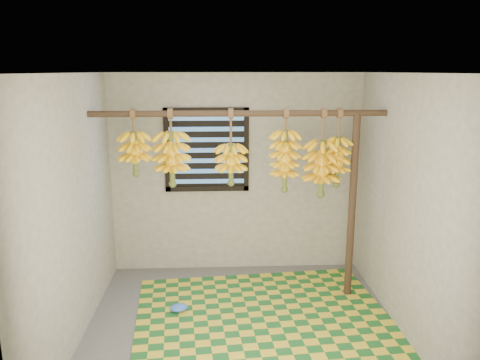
{
  "coord_description": "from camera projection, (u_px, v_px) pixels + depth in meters",
  "views": [
    {
      "loc": [
        -0.22,
        -4.0,
        2.42
      ],
      "look_at": [
        0.0,
        0.55,
        1.35
      ],
      "focal_mm": 35.0,
      "sensor_mm": 36.0,
      "label": 1
    }
  ],
  "objects": [
    {
      "name": "banana_bunch_c",
      "position": [
        231.0,
        164.0,
        4.79
      ],
      "size": [
        0.32,
        0.32,
        0.78
      ],
      "color": "brown",
      "rests_on": "hanging_pole"
    },
    {
      "name": "banana_bunch_b",
      "position": [
        172.0,
        159.0,
        4.75
      ],
      "size": [
        0.37,
        0.37,
        0.79
      ],
      "color": "brown",
      "rests_on": "hanging_pole"
    },
    {
      "name": "banana_bunch_d",
      "position": [
        285.0,
        161.0,
        4.81
      ],
      "size": [
        0.3,
        0.3,
        0.86
      ],
      "color": "brown",
      "rests_on": "hanging_pole"
    },
    {
      "name": "plastic_bag",
      "position": [
        179.0,
        308.0,
        4.79
      ],
      "size": [
        0.22,
        0.18,
        0.08
      ],
      "primitive_type": "ellipsoid",
      "rotation": [
        0.0,
        0.0,
        0.26
      ],
      "color": "blue",
      "rests_on": "woven_mat"
    },
    {
      "name": "woven_mat",
      "position": [
        263.0,
        317.0,
        4.69
      ],
      "size": [
        2.69,
        2.23,
        0.01
      ],
      "primitive_type": "cube",
      "rotation": [
        0.0,
        0.0,
        0.09
      ],
      "color": "#195721",
      "rests_on": "floor"
    },
    {
      "name": "hanging_pole",
      "position": [
        239.0,
        113.0,
        4.68
      ],
      "size": [
        3.0,
        0.06,
        0.06
      ],
      "primitive_type": "cylinder",
      "rotation": [
        0.0,
        1.57,
        0.0
      ],
      "color": "#3B281B",
      "rests_on": "wall_left"
    },
    {
      "name": "wall_left",
      "position": [
        72.0,
        213.0,
        4.11
      ],
      "size": [
        0.01,
        3.0,
        2.4
      ],
      "primitive_type": "cube",
      "color": "gray",
      "rests_on": "floor"
    },
    {
      "name": "wall_right",
      "position": [
        408.0,
        208.0,
        4.25
      ],
      "size": [
        0.01,
        3.0,
        2.4
      ],
      "primitive_type": "cube",
      "color": "gray",
      "rests_on": "floor"
    },
    {
      "name": "support_post",
      "position": [
        352.0,
        208.0,
        4.96
      ],
      "size": [
        0.08,
        0.08,
        2.0
      ],
      "primitive_type": "cylinder",
      "color": "#3B281B",
      "rests_on": "floor"
    },
    {
      "name": "banana_bunch_f",
      "position": [
        337.0,
        162.0,
        4.84
      ],
      "size": [
        0.26,
        0.26,
        0.81
      ],
      "color": "brown",
      "rests_on": "hanging_pole"
    },
    {
      "name": "floor",
      "position": [
        243.0,
        331.0,
        4.46
      ],
      "size": [
        3.0,
        3.0,
        0.01
      ],
      "primitive_type": "cube",
      "color": "#545454",
      "rests_on": "ground"
    },
    {
      "name": "banana_bunch_e",
      "position": [
        322.0,
        169.0,
        4.85
      ],
      "size": [
        0.38,
        0.38,
        0.92
      ],
      "color": "brown",
      "rests_on": "hanging_pole"
    },
    {
      "name": "banana_bunch_a",
      "position": [
        135.0,
        153.0,
        4.72
      ],
      "size": [
        0.33,
        0.33,
        0.67
      ],
      "color": "brown",
      "rests_on": "hanging_pole"
    },
    {
      "name": "window",
      "position": [
        207.0,
        150.0,
        5.53
      ],
      "size": [
        1.0,
        0.04,
        1.0
      ],
      "color": "black",
      "rests_on": "wall_back"
    },
    {
      "name": "wall_back",
      "position": [
        236.0,
        174.0,
        5.65
      ],
      "size": [
        3.0,
        0.01,
        2.4
      ],
      "primitive_type": "cube",
      "color": "gray",
      "rests_on": "floor"
    },
    {
      "name": "ceiling",
      "position": [
        243.0,
        72.0,
        3.91
      ],
      "size": [
        3.0,
        3.0,
        0.01
      ],
      "primitive_type": "cube",
      "color": "silver",
      "rests_on": "wall_back"
    }
  ]
}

